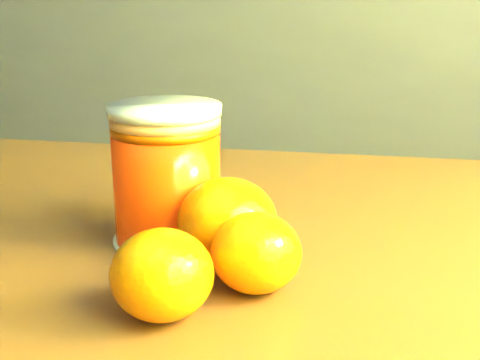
% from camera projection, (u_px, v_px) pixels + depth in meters
% --- Properties ---
extents(kitchen_counter, '(3.15, 0.60, 0.90)m').
position_uv_depth(kitchen_counter, '(61.00, 139.00, 1.97)').
color(kitchen_counter, '#55545A').
rests_on(kitchen_counter, ground).
extents(juice_glass, '(0.09, 0.09, 0.11)m').
position_uv_depth(juice_glass, '(167.00, 176.00, 0.51)').
color(juice_glass, red).
rests_on(juice_glass, table).
extents(orange_front, '(0.08, 0.08, 0.05)m').
position_uv_depth(orange_front, '(256.00, 253.00, 0.44)').
color(orange_front, orange).
rests_on(orange_front, table).
extents(orange_back, '(0.09, 0.09, 0.06)m').
position_uv_depth(orange_back, '(227.00, 222.00, 0.48)').
color(orange_back, orange).
rests_on(orange_back, table).
extents(orange_extra, '(0.08, 0.08, 0.06)m').
position_uv_depth(orange_extra, '(162.00, 275.00, 0.40)').
color(orange_extra, orange).
rests_on(orange_extra, table).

